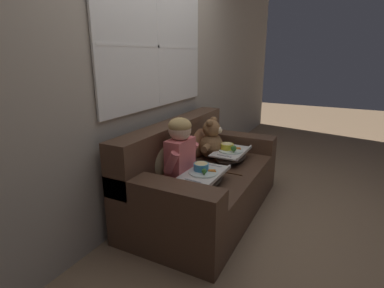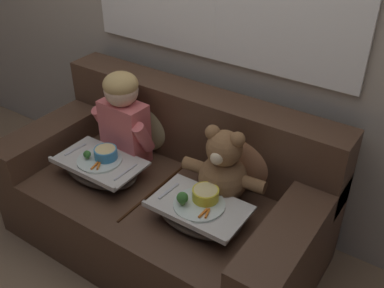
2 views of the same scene
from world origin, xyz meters
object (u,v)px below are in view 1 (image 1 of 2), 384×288
object	(u,v)px
throw_pillow_behind_child	(163,156)
lap_tray_teddy	(231,155)
throw_pillow_behind_teddy	(197,138)
child_figure	(180,147)
lap_tray_child	(203,177)
couch	(201,179)
teddy_bear	(212,141)

from	to	relation	value
throw_pillow_behind_child	lap_tray_teddy	size ratio (longest dim) A/B	0.89
throw_pillow_behind_teddy	lap_tray_teddy	bearing A→B (deg)	-90.07
child_figure	lap_tray_child	bearing A→B (deg)	-89.69
throw_pillow_behind_teddy	child_figure	bearing A→B (deg)	-165.54
couch	throw_pillow_behind_child	size ratio (longest dim) A/B	4.19
lap_tray_child	lap_tray_teddy	size ratio (longest dim) A/B	1.04
couch	teddy_bear	xyz separation A→B (m)	(0.32, 0.03, 0.29)
throw_pillow_behind_teddy	lap_tray_child	bearing A→B (deg)	-149.48
couch	child_figure	world-z (taller)	child_figure
child_figure	lap_tray_child	size ratio (longest dim) A/B	1.13
lap_tray_child	teddy_bear	bearing A→B (deg)	17.93
lap_tray_teddy	child_figure	bearing A→B (deg)	161.75
couch	child_figure	bearing A→B (deg)	173.58
throw_pillow_behind_child	teddy_bear	size ratio (longest dim) A/B	0.92
couch	throw_pillow_behind_teddy	world-z (taller)	couch
child_figure	lap_tray_child	world-z (taller)	child_figure
throw_pillow_behind_child	child_figure	xyz separation A→B (m)	(-0.00, -0.17, 0.11)
teddy_bear	lap_tray_teddy	world-z (taller)	teddy_bear
throw_pillow_behind_teddy	lap_tray_child	world-z (taller)	throw_pillow_behind_teddy
child_figure	throw_pillow_behind_teddy	bearing A→B (deg)	14.46
throw_pillow_behind_teddy	couch	bearing A→B (deg)	-147.85
lap_tray_teddy	lap_tray_child	bearing A→B (deg)	-179.94
lap_tray_child	lap_tray_teddy	world-z (taller)	lap_tray_teddy
throw_pillow_behind_child	throw_pillow_behind_teddy	world-z (taller)	throw_pillow_behind_teddy
throw_pillow_behind_child	throw_pillow_behind_teddy	distance (m)	0.65
lap_tray_teddy	teddy_bear	bearing A→B (deg)	89.73
couch	child_figure	distance (m)	0.52
lap_tray_child	throw_pillow_behind_teddy	bearing A→B (deg)	30.52
couch	throw_pillow_behind_child	bearing A→B (deg)	147.85
lap_tray_child	throw_pillow_behind_child	bearing A→B (deg)	90.17
child_figure	lap_tray_child	distance (m)	0.32
couch	throw_pillow_behind_teddy	size ratio (longest dim) A/B	4.14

